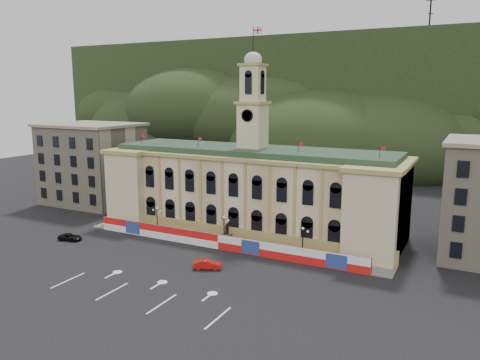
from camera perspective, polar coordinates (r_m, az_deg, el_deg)
The scene contains 13 objects.
ground at distance 67.01m, azimuth -9.19°, elevation -12.04°, with size 260.00×260.00×0.00m, color black.
lane_markings at distance 63.40m, azimuth -11.93°, elevation -13.49°, with size 26.00×10.00×0.02m, color white, non-canonical shape.
hill_ridge at distance 175.54m, azimuth 15.12°, elevation 8.28°, with size 230.00×80.00×64.00m.
city_hall at distance 87.43m, azimuth 1.42°, elevation -1.12°, with size 56.20×17.60×37.10m.
side_building_left at distance 114.72m, azimuth -17.55°, elevation 1.96°, with size 21.00×17.00×18.60m.
hoarding_fence at distance 78.36m, azimuth -2.60°, elevation -7.53°, with size 50.00×0.44×2.50m.
pavement at distance 80.97m, azimuth -1.68°, elevation -7.79°, with size 56.00×5.50×0.16m, color slate.
statue at distance 80.84m, azimuth -1.60°, elevation -6.99°, with size 1.40×1.40×3.72m.
lamp_left at distance 86.89m, azimuth -10.07°, elevation -4.60°, with size 1.96×0.44×5.15m.
lamp_center at distance 79.45m, azimuth -1.95°, elevation -5.89°, with size 1.96×0.44×5.15m.
lamp_right at distance 73.94m, azimuth 7.64°, elevation -7.26°, with size 1.96×0.44×5.15m.
red_sedan at distance 70.23m, azimuth -3.98°, elevation -10.22°, with size 4.47×3.05×1.39m, color red.
black_suv at distance 88.17m, azimuth -19.99°, elevation -6.55°, with size 4.53×2.76×1.17m, color black.
Camera 1 is at (37.18, -49.46, 25.72)m, focal length 35.00 mm.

